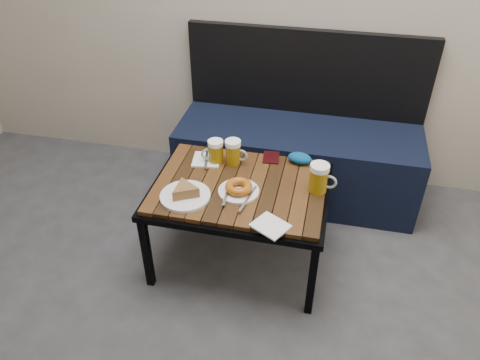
% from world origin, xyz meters
% --- Properties ---
extents(bench, '(1.40, 0.50, 0.95)m').
position_xyz_m(bench, '(0.25, 1.76, 0.27)').
color(bench, black).
rests_on(bench, ground).
extents(cafe_table, '(0.84, 0.62, 0.47)m').
position_xyz_m(cafe_table, '(0.04, 1.12, 0.43)').
color(cafe_table, black).
rests_on(cafe_table, ground).
extents(beer_mug_left, '(0.12, 0.09, 0.12)m').
position_xyz_m(beer_mug_left, '(-0.12, 1.28, 0.53)').
color(beer_mug_left, '#8D690B').
rests_on(beer_mug_left, cafe_table).
extents(beer_mug_centre, '(0.12, 0.08, 0.13)m').
position_xyz_m(beer_mug_centre, '(-0.03, 1.29, 0.54)').
color(beer_mug_centre, '#8D690B').
rests_on(beer_mug_centre, cafe_table).
extents(beer_mug_right, '(0.13, 0.09, 0.14)m').
position_xyz_m(beer_mug_right, '(0.40, 1.15, 0.54)').
color(beer_mug_right, '#8D690B').
rests_on(beer_mug_right, cafe_table).
extents(plate_pie, '(0.23, 0.23, 0.06)m').
position_xyz_m(plate_pie, '(-0.18, 0.97, 0.50)').
color(plate_pie, white).
rests_on(plate_pie, cafe_table).
extents(plate_bagel, '(0.19, 0.25, 0.05)m').
position_xyz_m(plate_bagel, '(0.05, 1.06, 0.49)').
color(plate_bagel, white).
rests_on(plate_bagel, cafe_table).
extents(napkin_left, '(0.15, 0.18, 0.01)m').
position_xyz_m(napkin_left, '(-0.17, 1.28, 0.48)').
color(napkin_left, white).
rests_on(napkin_left, cafe_table).
extents(napkin_right, '(0.18, 0.17, 0.01)m').
position_xyz_m(napkin_right, '(0.23, 0.86, 0.48)').
color(napkin_right, white).
rests_on(napkin_right, cafe_table).
extents(passport_navy, '(0.12, 0.10, 0.01)m').
position_xyz_m(passport_navy, '(-0.22, 0.98, 0.47)').
color(passport_navy, black).
rests_on(passport_navy, cafe_table).
extents(passport_burgundy, '(0.09, 0.12, 0.01)m').
position_xyz_m(passport_burgundy, '(0.14, 1.38, 0.47)').
color(passport_burgundy, black).
rests_on(passport_burgundy, cafe_table).
extents(knit_pouch, '(0.13, 0.10, 0.05)m').
position_xyz_m(knit_pouch, '(0.29, 1.37, 0.50)').
color(knit_pouch, navy).
rests_on(knit_pouch, cafe_table).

